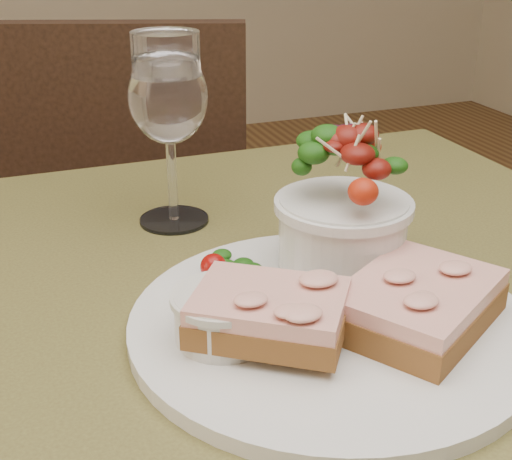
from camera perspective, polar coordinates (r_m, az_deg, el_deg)
name	(u,v)px	position (r m, az deg, el deg)	size (l,w,h in m)	color
cafe_table	(271,416)	(0.62, 1.21, -14.63)	(0.80, 0.80, 0.75)	#49411F
chair_far	(138,332)	(1.41, -9.40, -8.04)	(0.54, 0.54, 0.90)	black
dinner_plate	(330,324)	(0.54, 5.93, -7.47)	(0.30, 0.30, 0.01)	silver
sandwich_front	(418,303)	(0.53, 12.82, -5.73)	(0.15, 0.14, 0.03)	#4D3014
sandwich_back	(269,312)	(0.50, 1.09, -6.61)	(0.13, 0.12, 0.03)	#4D3014
ramekin	(223,314)	(0.50, -2.62, -6.71)	(0.07, 0.07, 0.04)	beige
salad_bowl	(344,201)	(0.59, 7.05, 2.28)	(0.11, 0.11, 0.13)	silver
garnish	(222,265)	(0.60, -2.72, -2.80)	(0.05, 0.04, 0.02)	#0C3409
wine_glass	(168,103)	(0.69, -7.03, 10.09)	(0.08, 0.08, 0.18)	white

